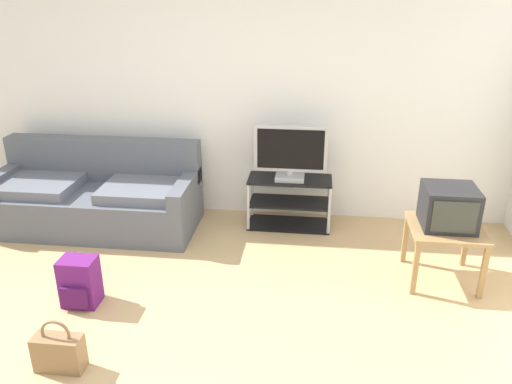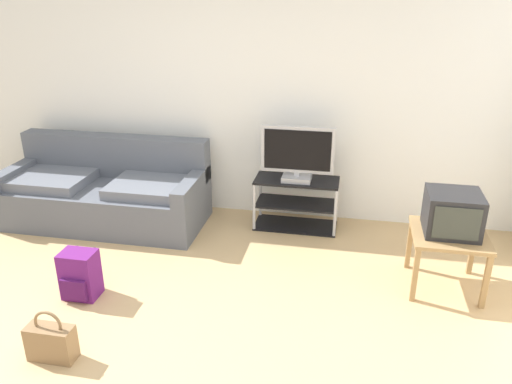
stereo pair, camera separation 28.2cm
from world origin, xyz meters
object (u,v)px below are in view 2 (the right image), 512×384
backpack (80,275)px  tv_stand (296,203)px  crt_tv (453,213)px  handbag (51,342)px  couch (106,193)px  flat_tv (297,154)px  side_table (448,241)px

backpack → tv_stand: bearing=20.5°
crt_tv → handbag: crt_tv is taller
backpack → handbag: bearing=-101.6°
couch → backpack: (0.43, -1.34, -0.12)m
crt_tv → flat_tv: bearing=147.6°
side_table → handbag: size_ratio=1.55×
couch → side_table: size_ratio=3.54×
tv_stand → backpack: tv_stand is taller
side_table → backpack: 2.91m
backpack → crt_tv: bearing=-11.5°
couch → flat_tv: 2.00m
side_table → crt_tv: (0.00, 0.02, 0.24)m
side_table → crt_tv: bearing=90.0°
crt_tv → handbag: bearing=-151.7°
couch → crt_tv: couch is taller
flat_tv → crt_tv: 1.56m
side_table → crt_tv: crt_tv is taller
crt_tv → backpack: (-2.81, -0.71, -0.46)m
couch → backpack: size_ratio=5.26×
couch → side_table: 3.31m
side_table → couch: bearing=168.7°
side_table → handbag: (-2.64, -1.40, -0.28)m
flat_tv → handbag: flat_tv is taller
side_table → backpack: (-2.81, -0.70, -0.23)m
couch → crt_tv: 3.33m
tv_stand → flat_tv: (0.00, -0.02, 0.52)m
crt_tv → couch: bearing=169.0°
tv_stand → flat_tv: size_ratio=1.18×
couch → side_table: (3.25, -0.65, 0.11)m
crt_tv → backpack: size_ratio=1.06×
handbag → backpack: bearing=104.1°
crt_tv → backpack: bearing=-165.8°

